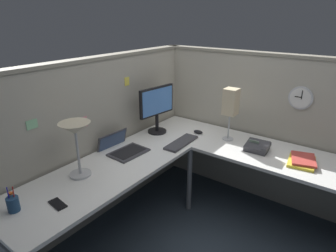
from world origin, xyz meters
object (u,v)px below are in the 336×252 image
(desk_lamp_dome, at_px, (75,133))
(book_stack, at_px, (302,161))
(computer_mouse, at_px, (198,132))
(desk_lamp_paper, at_px, (231,103))
(monitor, at_px, (157,106))
(laptop, at_px, (121,148))
(pen_cup, at_px, (13,204))
(wall_clock, at_px, (301,98))
(cell_phone, at_px, (58,204))
(office_phone, at_px, (258,147))
(keyboard, at_px, (181,143))

(desk_lamp_dome, xyz_separation_m, book_stack, (1.26, -1.37, -0.34))
(computer_mouse, distance_m, desk_lamp_paper, 0.49)
(monitor, relative_size, desk_lamp_dome, 1.12)
(desk_lamp_dome, relative_size, desk_lamp_paper, 0.84)
(desk_lamp_paper, bearing_deg, laptop, 140.22)
(monitor, distance_m, pen_cup, 1.63)
(book_stack, xyz_separation_m, wall_clock, (0.38, 0.17, 0.44))
(laptop, height_order, cell_phone, laptop)
(laptop, xyz_separation_m, desk_lamp_dome, (-0.51, -0.06, 0.34))
(cell_phone, bearing_deg, book_stack, -29.67)
(laptop, relative_size, office_phone, 1.84)
(desk_lamp_dome, distance_m, cell_phone, 0.53)
(laptop, distance_m, keyboard, 0.59)
(computer_mouse, height_order, cell_phone, computer_mouse)
(pen_cup, height_order, office_phone, pen_cup)
(computer_mouse, height_order, office_phone, office_phone)
(keyboard, height_order, wall_clock, wall_clock)
(pen_cup, bearing_deg, laptop, 4.24)
(desk_lamp_paper, bearing_deg, keyboard, 138.89)
(desk_lamp_dome, relative_size, book_stack, 1.39)
(office_phone, bearing_deg, book_stack, -90.91)
(office_phone, distance_m, book_stack, 0.40)
(keyboard, relative_size, book_stack, 1.34)
(laptop, distance_m, pen_cup, 1.06)
(keyboard, height_order, desk_lamp_paper, desk_lamp_paper)
(keyboard, bearing_deg, desk_lamp_dome, 160.14)
(desk_lamp_paper, bearing_deg, book_stack, -96.65)
(monitor, height_order, desk_lamp_dome, monitor)
(laptop, distance_m, office_phone, 1.28)
(book_stack, bearing_deg, desk_lamp_paper, 83.35)
(desk_lamp_dome, bearing_deg, laptop, 6.31)
(laptop, distance_m, computer_mouse, 0.87)
(cell_phone, bearing_deg, computer_mouse, 2.65)
(laptop, height_order, keyboard, laptop)
(keyboard, height_order, book_stack, book_stack)
(monitor, bearing_deg, office_phone, -79.25)
(monitor, bearing_deg, book_stack, -82.41)
(computer_mouse, bearing_deg, laptop, 155.01)
(pen_cup, bearing_deg, computer_mouse, -8.88)
(cell_phone, xyz_separation_m, wall_clock, (1.98, -1.01, 0.46))
(office_phone, height_order, desk_lamp_paper, desk_lamp_paper)
(keyboard, xyz_separation_m, desk_lamp_dome, (-0.97, 0.31, 0.35))
(office_phone, bearing_deg, keyboard, 113.73)
(computer_mouse, relative_size, wall_clock, 0.47)
(keyboard, bearing_deg, cell_phone, 172.70)
(laptop, bearing_deg, desk_lamp_dome, -173.69)
(monitor, relative_size, wall_clock, 2.27)
(keyboard, height_order, pen_cup, pen_cup)
(wall_clock, bearing_deg, computer_mouse, 111.00)
(computer_mouse, bearing_deg, keyboard, -179.72)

